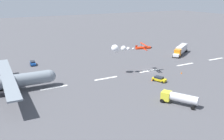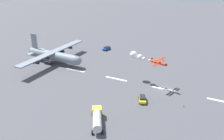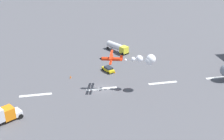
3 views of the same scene
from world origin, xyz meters
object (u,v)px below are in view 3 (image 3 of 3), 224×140
object	(u,v)px
stunt_biplane_red	(141,59)
fuel_tanker_truck	(118,47)
traffic_cone_far	(115,72)
traffic_cone_near	(70,77)
airport_staff_sedan	(108,69)

from	to	relation	value
stunt_biplane_red	fuel_tanker_truck	world-z (taller)	stunt_biplane_red
stunt_biplane_red	traffic_cone_far	size ratio (longest dim) A/B	18.36
traffic_cone_near	stunt_biplane_red	bearing A→B (deg)	-30.99
stunt_biplane_red	traffic_cone_far	world-z (taller)	stunt_biplane_red
stunt_biplane_red	traffic_cone_far	bearing A→B (deg)	111.21
fuel_tanker_truck	airport_staff_sedan	xyz separation A→B (m)	(-6.17, -15.29, -0.93)
stunt_biplane_red	fuel_tanker_truck	distance (m)	28.70
traffic_cone_far	airport_staff_sedan	bearing A→B (deg)	140.21
airport_staff_sedan	traffic_cone_far	distance (m)	2.21
stunt_biplane_red	traffic_cone_near	size ratio (longest dim) A/B	18.36
fuel_tanker_truck	traffic_cone_near	distance (m)	24.74
airport_staff_sedan	traffic_cone_far	world-z (taller)	airport_staff_sedan
traffic_cone_near	traffic_cone_far	bearing A→B (deg)	3.80
airport_staff_sedan	traffic_cone_near	size ratio (longest dim) A/B	6.18
airport_staff_sedan	fuel_tanker_truck	bearing A→B (deg)	68.01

